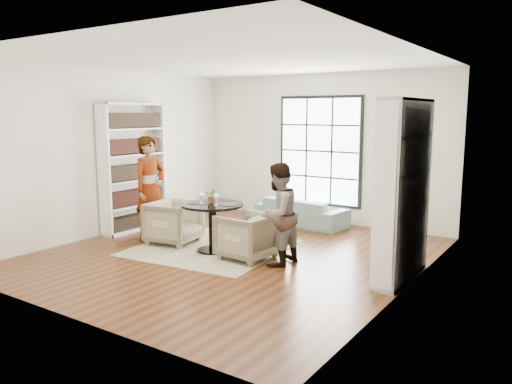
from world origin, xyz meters
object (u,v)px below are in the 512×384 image
Objects in this scene: pedestal_table at (212,217)px; wine_glass_left at (201,196)px; person_right at (278,215)px; flower_centerpiece at (212,196)px; sofa at (301,211)px; armchair_right at (247,236)px; armchair_left at (174,222)px; person_left at (150,188)px; wine_glass_right at (216,197)px.

wine_glass_left is at bearing -127.67° from pedestal_table.
person_right is 6.49× the size of flower_centerpiece.
sofa is 2.57m from armchair_right.
person_left is (-0.55, 0.00, 0.54)m from armchair_left.
pedestal_table is at bearing 52.33° from wine_glass_left.
armchair_right is 0.68m from person_right.
wine_glass_right is at bearing -33.93° from flower_centerpiece.
person_left is (-1.67, -2.47, 0.64)m from sofa.
pedestal_table is at bearing 151.30° from wine_glass_right.
sofa is at bearing -34.21° from armchair_left.
person_left reaches higher than wine_glass_left.
wine_glass_left is at bearing -76.12° from armchair_right.
armchair_right is 4.12× the size of wine_glass_right.
person_left is (-1.43, 0.04, 0.34)m from pedestal_table.
person_left is 7.85× the size of flower_centerpiece.
armchair_left reaches higher than armchair_right.
person_right is 7.79× the size of wine_glass_left.
armchair_left is (-1.12, -2.47, 0.10)m from sofa.
wine_glass_left is at bearing -113.53° from armchair_left.
person_right is at bearing -90.39° from person_left.
person_left is at bearing 80.07° from armchair_left.
pedestal_table is at bearing -48.31° from flower_centerpiece.
wine_glass_left is 0.83× the size of flower_centerpiece.
sofa is at bearing -33.06° from person_left.
armchair_left is at bearing -87.25° from person_right.
wine_glass_right is (1.57, -0.12, 0.01)m from person_left.
armchair_left is 1.56m from armchair_right.
wine_glass_right is 0.82× the size of flower_centerpiece.
person_right is at bearing 3.39° from wine_glass_right.
person_left is 1.21× the size of person_right.
person_right is at bearing 117.11° from sofa.
flower_centerpiece is at bearing 146.07° from wine_glass_right.
armchair_right is at bearing -90.72° from person_left.
armchair_right is at bearing -1.44° from pedestal_table.
sofa is 2.30× the size of armchair_left.
armchair_left is at bearing 166.40° from wine_glass_left.
sofa is 7.97× the size of flower_centerpiece.
sofa is (0.24, 2.52, -0.30)m from pedestal_table.
armchair_right is 3.38× the size of flower_centerpiece.
wine_glass_right is at bearing -82.24° from person_right.
person_left is 2.66m from person_right.
sofa is 2.57m from flower_centerpiece.
person_left is at bearing 175.50° from wine_glass_right.
flower_centerpiece is (-0.19, 0.13, -0.02)m from wine_glass_right.
pedestal_table is at bearing -86.43° from person_right.
person_right is (1.23, -0.02, 0.18)m from pedestal_table.
flower_centerpiece is (-1.27, 0.06, 0.15)m from person_right.
flower_centerpiece is (-0.28, -2.47, 0.63)m from sofa.
person_left is 9.58× the size of wine_glass_right.
person_left reaches higher than pedestal_table.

